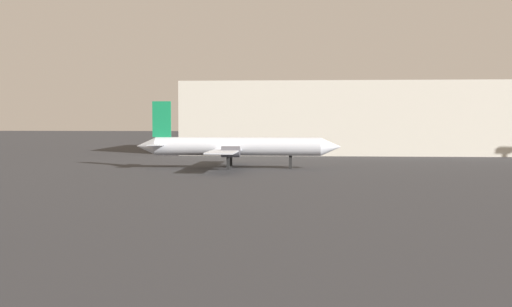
% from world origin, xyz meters
% --- Properties ---
extents(airplane_distant, '(26.65, 21.59, 8.75)m').
position_xyz_m(airplane_distant, '(-12.50, 78.88, 2.88)').
color(airplane_distant, silver).
rests_on(airplane_distant, ground_plane).
extents(terminal_building, '(84.40, 26.78, 12.92)m').
position_xyz_m(terminal_building, '(16.76, 120.27, 6.46)').
color(terminal_building, beige).
rests_on(terminal_building, ground_plane).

